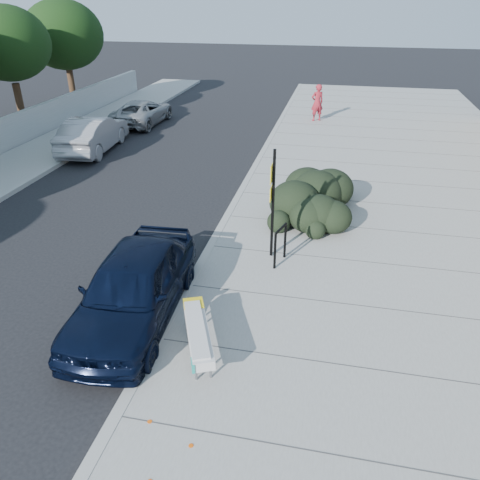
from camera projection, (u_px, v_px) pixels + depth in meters
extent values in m
plane|color=black|center=(159.00, 344.00, 9.56)|extent=(120.00, 120.00, 0.00)
cube|color=gray|center=(417.00, 251.00, 12.82)|extent=(11.20, 50.00, 0.15)
cube|color=#9E9E99|center=(219.00, 232.00, 13.84)|extent=(0.22, 50.00, 0.17)
cylinder|color=#332114|center=(21.00, 108.00, 23.37)|extent=(0.36, 0.36, 2.40)
ellipsoid|color=black|center=(7.00, 43.00, 21.95)|extent=(4.00, 4.00, 3.40)
cylinder|color=#332114|center=(72.00, 90.00, 27.68)|extent=(0.36, 0.36, 2.40)
ellipsoid|color=black|center=(63.00, 35.00, 26.27)|extent=(4.40, 4.40, 3.74)
cylinder|color=gray|center=(196.00, 372.00, 8.40)|extent=(0.05, 0.05, 0.38)
cylinder|color=gray|center=(210.00, 370.00, 8.45)|extent=(0.05, 0.05, 0.38)
cylinder|color=gray|center=(188.00, 320.00, 9.71)|extent=(0.05, 0.05, 0.38)
cylinder|color=gray|center=(201.00, 319.00, 9.75)|extent=(0.05, 0.05, 0.38)
cylinder|color=gray|center=(191.00, 338.00, 8.98)|extent=(0.62, 1.40, 0.03)
cylinder|color=gray|center=(205.00, 336.00, 9.02)|extent=(0.62, 1.40, 0.03)
cube|color=#B2B2B2|center=(198.00, 332.00, 8.94)|extent=(1.13, 1.97, 0.21)
cube|color=yellow|center=(193.00, 303.00, 9.56)|extent=(0.53, 0.52, 0.02)
cube|color=teal|center=(193.00, 365.00, 8.13)|extent=(0.13, 0.23, 0.19)
cylinder|color=black|center=(275.00, 251.00, 11.67)|extent=(0.07, 0.07, 0.98)
cylinder|color=black|center=(285.00, 241.00, 12.16)|extent=(0.07, 0.07, 0.98)
cylinder|color=black|center=(281.00, 229.00, 11.68)|extent=(0.24, 0.63, 0.07)
cube|color=black|center=(273.00, 205.00, 11.80)|extent=(0.07, 0.07, 2.91)
cube|color=yellow|center=(272.00, 173.00, 11.42)|extent=(0.02, 0.34, 0.47)
cube|color=yellow|center=(271.00, 193.00, 11.66)|extent=(0.02, 0.31, 0.36)
ellipsoid|color=black|center=(314.00, 189.00, 14.71)|extent=(3.14, 4.35, 1.47)
imported|color=black|center=(133.00, 287.00, 9.98)|extent=(2.09, 4.75, 1.59)
imported|color=#9D9DA1|center=(93.00, 134.00, 20.77)|extent=(2.02, 4.79, 1.54)
imported|color=#949799|center=(142.00, 112.00, 25.11)|extent=(2.21, 4.61, 1.27)
imported|color=maroon|center=(317.00, 103.00, 24.98)|extent=(0.83, 0.74, 1.91)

